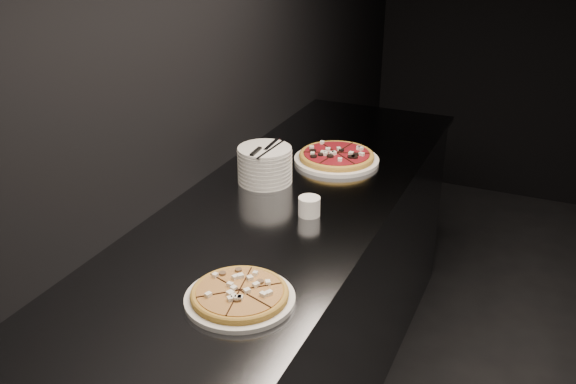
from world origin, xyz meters
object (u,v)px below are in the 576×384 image
at_px(pizza_mushroom, 240,295).
at_px(pizza_tomato, 337,157).
at_px(plate_stack, 265,165).
at_px(ramekin, 309,206).
at_px(counter, 285,308).
at_px(cutlery, 265,149).

relative_size(pizza_mushroom, pizza_tomato, 0.85).
distance_m(pizza_mushroom, plate_stack, 0.80).
height_order(pizza_tomato, ramekin, ramekin).
xyz_separation_m(counter, cutlery, (-0.13, 0.11, 0.60)).
distance_m(plate_stack, ramekin, 0.33).
relative_size(pizza_mushroom, ramekin, 4.50).
bearing_deg(pizza_mushroom, plate_stack, 110.97).
height_order(pizza_tomato, plate_stack, plate_stack).
relative_size(plate_stack, ramekin, 2.71).
height_order(plate_stack, ramekin, plate_stack).
bearing_deg(plate_stack, ramekin, -36.62).
bearing_deg(pizza_mushroom, ramekin, 92.45).
bearing_deg(cutlery, pizza_mushroom, -72.57).
height_order(plate_stack, cutlery, cutlery).
distance_m(pizza_mushroom, pizza_tomato, 1.05).
xyz_separation_m(pizza_mushroom, plate_stack, (-0.29, 0.74, 0.05)).
relative_size(plate_stack, cutlery, 0.94).
bearing_deg(ramekin, pizza_tomato, 99.27).
height_order(counter, pizza_mushroom, pizza_mushroom).
bearing_deg(cutlery, plate_stack, 114.22).
xyz_separation_m(pizza_tomato, ramekin, (0.08, -0.49, 0.01)).
relative_size(counter, ramekin, 32.48).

